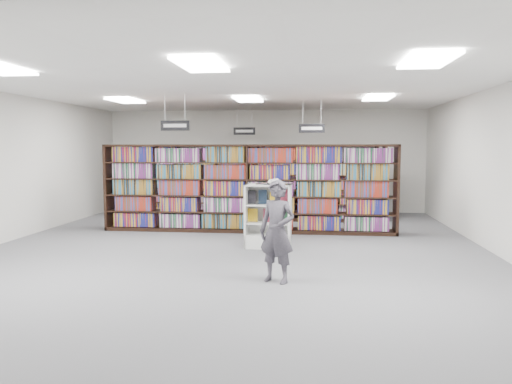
# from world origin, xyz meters

# --- Properties ---
(floor) EXTENTS (12.00, 12.00, 0.00)m
(floor) POSITION_xyz_m (0.00, 0.00, 0.00)
(floor) COLOR #4B4C50
(floor) RESTS_ON ground
(ceiling) EXTENTS (10.00, 12.00, 0.10)m
(ceiling) POSITION_xyz_m (0.00, 0.00, 3.20)
(ceiling) COLOR white
(ceiling) RESTS_ON wall_back
(wall_back) EXTENTS (10.00, 0.10, 3.20)m
(wall_back) POSITION_xyz_m (0.00, 6.00, 1.60)
(wall_back) COLOR silver
(wall_back) RESTS_ON ground
(wall_front) EXTENTS (10.00, 0.10, 3.20)m
(wall_front) POSITION_xyz_m (0.00, -6.00, 1.60)
(wall_front) COLOR silver
(wall_front) RESTS_ON ground
(wall_left) EXTENTS (0.10, 12.00, 3.20)m
(wall_left) POSITION_xyz_m (-5.00, 0.00, 1.60)
(wall_left) COLOR silver
(wall_left) RESTS_ON ground
(wall_right) EXTENTS (0.10, 12.00, 3.20)m
(wall_right) POSITION_xyz_m (5.00, 0.00, 1.60)
(wall_right) COLOR silver
(wall_right) RESTS_ON ground
(bookshelf_row_near) EXTENTS (7.00, 0.60, 2.10)m
(bookshelf_row_near) POSITION_xyz_m (0.00, 2.00, 1.05)
(bookshelf_row_near) COLOR black
(bookshelf_row_near) RESTS_ON floor
(bookshelf_row_mid) EXTENTS (7.00, 0.60, 2.10)m
(bookshelf_row_mid) POSITION_xyz_m (0.00, 4.00, 1.05)
(bookshelf_row_mid) COLOR black
(bookshelf_row_mid) RESTS_ON floor
(bookshelf_row_far) EXTENTS (7.00, 0.60, 2.10)m
(bookshelf_row_far) POSITION_xyz_m (0.00, 5.70, 1.05)
(bookshelf_row_far) COLOR black
(bookshelf_row_far) RESTS_ON floor
(aisle_sign_left) EXTENTS (0.65, 0.02, 0.80)m
(aisle_sign_left) POSITION_xyz_m (-1.50, 1.00, 2.53)
(aisle_sign_left) COLOR #B2B2B7
(aisle_sign_left) RESTS_ON ceiling
(aisle_sign_right) EXTENTS (0.65, 0.02, 0.80)m
(aisle_sign_right) POSITION_xyz_m (1.50, 3.00, 2.53)
(aisle_sign_right) COLOR #B2B2B7
(aisle_sign_right) RESTS_ON ceiling
(aisle_sign_center) EXTENTS (0.65, 0.02, 0.80)m
(aisle_sign_center) POSITION_xyz_m (-0.50, 5.00, 2.53)
(aisle_sign_center) COLOR #B2B2B7
(aisle_sign_center) RESTS_ON ceiling
(troffer_front_center) EXTENTS (0.60, 1.20, 0.04)m
(troffer_front_center) POSITION_xyz_m (0.00, -3.00, 3.16)
(troffer_front_center) COLOR white
(troffer_front_center) RESTS_ON ceiling
(troffer_front_right) EXTENTS (0.60, 1.20, 0.04)m
(troffer_front_right) POSITION_xyz_m (3.00, -3.00, 3.16)
(troffer_front_right) COLOR white
(troffer_front_right) RESTS_ON ceiling
(troffer_back_left) EXTENTS (0.60, 1.20, 0.04)m
(troffer_back_left) POSITION_xyz_m (-3.00, 2.00, 3.16)
(troffer_back_left) COLOR white
(troffer_back_left) RESTS_ON ceiling
(troffer_back_center) EXTENTS (0.60, 1.20, 0.04)m
(troffer_back_center) POSITION_xyz_m (0.00, 2.00, 3.16)
(troffer_back_center) COLOR white
(troffer_back_center) RESTS_ON ceiling
(troffer_back_right) EXTENTS (0.60, 1.20, 0.04)m
(troffer_back_right) POSITION_xyz_m (3.00, 2.00, 3.16)
(troffer_back_right) COLOR white
(troffer_back_right) RESTS_ON ceiling
(endcap_display) EXTENTS (0.94, 0.49, 1.29)m
(endcap_display) POSITION_xyz_m (0.64, 0.16, 0.45)
(endcap_display) COLOR silver
(endcap_display) RESTS_ON floor
(open_book) EXTENTS (0.76, 0.57, 0.13)m
(open_book) POSITION_xyz_m (0.76, 0.20, 1.32)
(open_book) COLOR black
(open_book) RESTS_ON endcap_display
(shopper) EXTENTS (0.67, 0.57, 1.55)m
(shopper) POSITION_xyz_m (1.01, -2.43, 0.78)
(shopper) COLOR #46424B
(shopper) RESTS_ON floor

